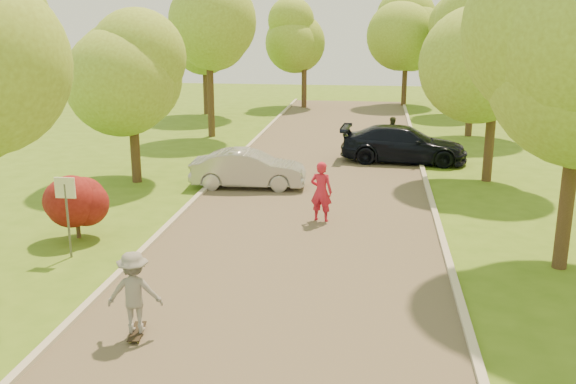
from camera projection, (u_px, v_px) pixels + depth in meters
The scene contains 20 objects.
ground at pixel (260, 346), 12.38m from camera, with size 100.00×100.00×0.00m, color #426718.
road at pixel (306, 220), 20.02m from camera, with size 8.00×60.00×0.01m, color #4C4438.
curb_left at pixel (180, 214), 20.54m from camera, with size 0.18×60.00×0.12m, color #B2AD9E.
curb_right at pixel (438, 224), 19.47m from camera, with size 0.18×60.00×0.12m, color #B2AD9E.
street_sign at pixel (66, 200), 16.55m from camera, with size 0.55×0.06×2.17m.
red_shrub at pixel (76, 201), 18.18m from camera, with size 1.70×1.70×1.95m.
tree_l_midb at pixel (134, 61), 23.54m from camera, with size 4.30×4.20×6.62m.
tree_l_far at pixel (213, 31), 32.81m from camera, with size 4.92×4.80×7.79m.
tree_r_midb at pixel (502, 53), 23.61m from camera, with size 4.51×4.40×7.01m.
tree_r_far at pixel (481, 24), 32.84m from camera, with size 5.33×5.20×8.34m.
tree_bg_a at pixel (207, 31), 40.82m from camera, with size 5.12×5.00×7.72m.
tree_bg_b at pixel (478, 27), 40.43m from camera, with size 5.12×5.00×7.95m.
tree_bg_c at pixel (308, 35), 43.93m from camera, with size 4.92×4.80×7.33m.
tree_bg_d at pixel (410, 30), 44.84m from camera, with size 5.12×5.00×7.72m.
silver_sedan at pixel (248, 169), 23.80m from camera, with size 1.48×4.24×1.40m, color #9E9FA2.
dark_sedan at pixel (404, 144), 27.98m from camera, with size 2.22×5.45×1.58m, color black.
longboard at pixel (137, 332), 12.74m from camera, with size 0.38×0.88×0.10m.
skateboarder at pixel (134, 292), 12.52m from camera, with size 1.08×0.62×1.66m, color gray.
person_striped at pixel (321, 192), 19.74m from camera, with size 0.69×0.45×1.90m, color #B31A33.
person_olive at pixel (391, 133), 30.62m from camera, with size 0.77×0.60×1.58m, color #2D3520.
Camera 1 is at (2.06, -10.98, 6.12)m, focal length 40.00 mm.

